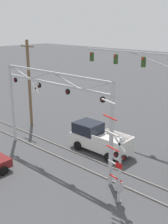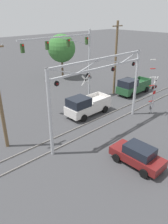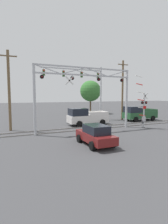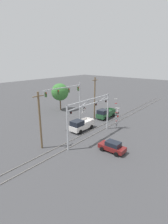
{
  "view_description": "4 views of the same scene",
  "coord_description": "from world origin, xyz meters",
  "px_view_note": "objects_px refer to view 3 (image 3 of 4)",
  "views": [
    {
      "loc": [
        14.71,
        3.91,
        9.88
      ],
      "look_at": [
        1.99,
        17.85,
        3.9
      ],
      "focal_mm": 45.0,
      "sensor_mm": 36.0,
      "label": 1
    },
    {
      "loc": [
        -13.09,
        4.92,
        10.02
      ],
      "look_at": [
        -2.14,
        16.52,
        2.65
      ],
      "focal_mm": 35.0,
      "sensor_mm": 36.0,
      "label": 2
    },
    {
      "loc": [
        -7.72,
        0.09,
        3.71
      ],
      "look_at": [
        -0.69,
        15.69,
        2.13
      ],
      "focal_mm": 28.0,
      "sensor_mm": 36.0,
      "label": 3
    },
    {
      "loc": [
        -21.38,
        0.51,
        12.58
      ],
      "look_at": [
        0.71,
        18.67,
        4.0
      ],
      "focal_mm": 28.0,
      "sensor_mm": 36.0,
      "label": 4
    }
  ],
  "objects_px": {
    "traffic_signal_span": "(87,83)",
    "crossing_signal_mast": "(143,110)",
    "sedan_waiting": "(95,135)",
    "background_tree_beyond_span": "(90,91)",
    "pickup_truck_lead": "(86,117)",
    "utility_pole_right": "(123,90)",
    "utility_pole_left": "(9,90)",
    "pickup_truck_following": "(138,114)",
    "crossing_gantry": "(86,89)"
  },
  "relations": [
    {
      "from": "traffic_signal_span",
      "to": "crossing_signal_mast",
      "type": "bearing_deg",
      "value": -71.0
    },
    {
      "from": "sedan_waiting",
      "to": "background_tree_beyond_span",
      "type": "distance_m",
      "value": 24.16
    },
    {
      "from": "crossing_signal_mast",
      "to": "pickup_truck_lead",
      "type": "bearing_deg",
      "value": 138.97
    },
    {
      "from": "pickup_truck_lead",
      "to": "sedan_waiting",
      "type": "distance_m",
      "value": 9.03
    },
    {
      "from": "utility_pole_right",
      "to": "crossing_signal_mast",
      "type": "bearing_deg",
      "value": -107.12
    },
    {
      "from": "traffic_signal_span",
      "to": "background_tree_beyond_span",
      "type": "relative_size",
      "value": 1.38
    },
    {
      "from": "crossing_signal_mast",
      "to": "utility_pole_right",
      "type": "height_order",
      "value": "utility_pole_right"
    },
    {
      "from": "crossing_signal_mast",
      "to": "traffic_signal_span",
      "type": "distance_m",
      "value": 9.89
    },
    {
      "from": "traffic_signal_span",
      "to": "utility_pole_left",
      "type": "bearing_deg",
      "value": -159.72
    },
    {
      "from": "utility_pole_left",
      "to": "pickup_truck_lead",
      "type": "bearing_deg",
      "value": -0.67
    },
    {
      "from": "pickup_truck_lead",
      "to": "pickup_truck_following",
      "type": "distance_m",
      "value": 8.99
    },
    {
      "from": "pickup_truck_following",
      "to": "background_tree_beyond_span",
      "type": "height_order",
      "value": "background_tree_beyond_span"
    },
    {
      "from": "sedan_waiting",
      "to": "background_tree_beyond_span",
      "type": "bearing_deg",
      "value": 64.56
    },
    {
      "from": "crossing_signal_mast",
      "to": "utility_pole_left",
      "type": "xyz_separation_m",
      "value": [
        -14.03,
        4.64,
        2.26
      ]
    },
    {
      "from": "crossing_gantry",
      "to": "utility_pole_right",
      "type": "height_order",
      "value": "utility_pole_right"
    },
    {
      "from": "crossing_gantry",
      "to": "pickup_truck_lead",
      "type": "bearing_deg",
      "value": 65.44
    },
    {
      "from": "pickup_truck_lead",
      "to": "crossing_gantry",
      "type": "bearing_deg",
      "value": -114.56
    },
    {
      "from": "pickup_truck_lead",
      "to": "utility_pole_right",
      "type": "distance_m",
      "value": 8.49
    },
    {
      "from": "sedan_waiting",
      "to": "utility_pole_right",
      "type": "xyz_separation_m",
      "value": [
        10.42,
        10.77,
        3.89
      ]
    },
    {
      "from": "pickup_truck_lead",
      "to": "background_tree_beyond_span",
      "type": "relative_size",
      "value": 0.74
    },
    {
      "from": "utility_pole_left",
      "to": "background_tree_beyond_span",
      "type": "distance_m",
      "value": 20.55
    },
    {
      "from": "utility_pole_left",
      "to": "crossing_gantry",
      "type": "bearing_deg",
      "value": -24.95
    },
    {
      "from": "crossing_gantry",
      "to": "crossing_signal_mast",
      "type": "bearing_deg",
      "value": -10.48
    },
    {
      "from": "crossing_gantry",
      "to": "pickup_truck_lead",
      "type": "height_order",
      "value": "crossing_gantry"
    },
    {
      "from": "crossing_gantry",
      "to": "pickup_truck_following",
      "type": "relative_size",
      "value": 2.06
    },
    {
      "from": "background_tree_beyond_span",
      "to": "sedan_waiting",
      "type": "bearing_deg",
      "value": -115.44
    },
    {
      "from": "traffic_signal_span",
      "to": "utility_pole_left",
      "type": "xyz_separation_m",
      "value": [
        -11.03,
        -4.08,
        -1.31
      ]
    },
    {
      "from": "crossing_gantry",
      "to": "sedan_waiting",
      "type": "bearing_deg",
      "value": -107.08
    },
    {
      "from": "utility_pole_right",
      "to": "traffic_signal_span",
      "type": "bearing_deg",
      "value": 159.68
    },
    {
      "from": "crossing_signal_mast",
      "to": "background_tree_beyond_span",
      "type": "bearing_deg",
      "value": 83.76
    },
    {
      "from": "pickup_truck_following",
      "to": "sedan_waiting",
      "type": "relative_size",
      "value": 1.36
    },
    {
      "from": "crossing_gantry",
      "to": "utility_pole_left",
      "type": "bearing_deg",
      "value": 155.05
    },
    {
      "from": "crossing_signal_mast",
      "to": "pickup_truck_lead",
      "type": "distance_m",
      "value": 7.0
    },
    {
      "from": "crossing_signal_mast",
      "to": "utility_pole_right",
      "type": "bearing_deg",
      "value": 72.88
    },
    {
      "from": "utility_pole_right",
      "to": "background_tree_beyond_span",
      "type": "distance_m",
      "value": 10.76
    },
    {
      "from": "utility_pole_left",
      "to": "background_tree_beyond_span",
      "type": "relative_size",
      "value": 1.22
    },
    {
      "from": "crossing_gantry",
      "to": "pickup_truck_lead",
      "type": "xyz_separation_m",
      "value": [
        1.51,
        3.3,
        -3.37
      ]
    },
    {
      "from": "traffic_signal_span",
      "to": "utility_pole_left",
      "type": "relative_size",
      "value": 1.13
    },
    {
      "from": "pickup_truck_lead",
      "to": "utility_pole_right",
      "type": "xyz_separation_m",
      "value": [
        7.32,
        2.29,
        3.63
      ]
    },
    {
      "from": "pickup_truck_lead",
      "to": "sedan_waiting",
      "type": "bearing_deg",
      "value": -110.07
    },
    {
      "from": "crossing_gantry",
      "to": "pickup_truck_lead",
      "type": "relative_size",
      "value": 2.11
    },
    {
      "from": "crossing_signal_mast",
      "to": "pickup_truck_following",
      "type": "distance_m",
      "value": 6.37
    },
    {
      "from": "crossing_signal_mast",
      "to": "utility_pole_left",
      "type": "bearing_deg",
      "value": 161.69
    },
    {
      "from": "traffic_signal_span",
      "to": "sedan_waiting",
      "type": "distance_m",
      "value": 14.58
    },
    {
      "from": "traffic_signal_span",
      "to": "utility_pole_right",
      "type": "bearing_deg",
      "value": -20.32
    },
    {
      "from": "traffic_signal_span",
      "to": "pickup_truck_lead",
      "type": "height_order",
      "value": "traffic_signal_span"
    },
    {
      "from": "pickup_truck_lead",
      "to": "utility_pole_left",
      "type": "height_order",
      "value": "utility_pole_left"
    },
    {
      "from": "pickup_truck_following",
      "to": "utility_pole_right",
      "type": "distance_m",
      "value": 4.37
    },
    {
      "from": "pickup_truck_lead",
      "to": "background_tree_beyond_span",
      "type": "distance_m",
      "value": 15.32
    },
    {
      "from": "sedan_waiting",
      "to": "crossing_gantry",
      "type": "bearing_deg",
      "value": 72.92
    }
  ]
}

